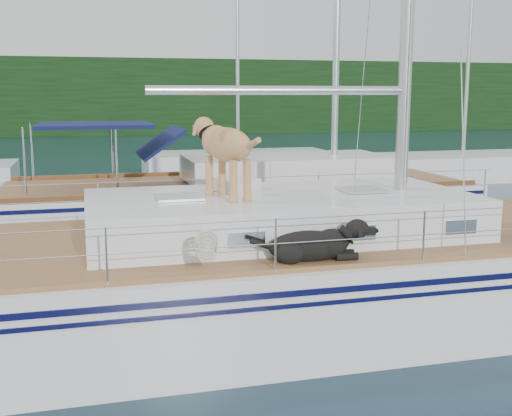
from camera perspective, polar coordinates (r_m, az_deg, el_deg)
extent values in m
plane|color=black|center=(9.03, -2.78, -10.41)|extent=(120.00, 120.00, 0.00)
cube|color=black|center=(53.30, -13.27, 9.62)|extent=(90.00, 3.00, 6.00)
cube|color=#595147|center=(54.56, -13.21, 7.10)|extent=(92.00, 1.00, 1.20)
cube|color=silver|center=(8.87, -2.81, -7.38)|extent=(12.00, 3.80, 1.40)
cube|color=#98613C|center=(8.68, -2.85, -2.78)|extent=(11.52, 3.50, 0.06)
cube|color=silver|center=(8.81, 2.22, -0.55)|extent=(5.20, 2.50, 0.55)
cylinder|color=silver|center=(8.66, 2.30, 10.41)|extent=(3.60, 0.12, 0.12)
cylinder|color=silver|center=(6.89, 0.17, -1.12)|extent=(10.56, 0.01, 0.01)
cylinder|color=silver|center=(10.26, -4.94, 2.54)|extent=(10.56, 0.01, 0.01)
cube|color=blue|center=(10.17, -7.48, -0.63)|extent=(0.64, 0.46, 0.05)
cube|color=silver|center=(9.19, -1.93, 2.13)|extent=(0.81, 0.79, 0.16)
torus|color=beige|center=(6.82, -4.44, -2.98)|extent=(0.32, 0.11, 0.32)
cube|color=silver|center=(15.13, -1.62, -0.26)|extent=(11.00, 3.50, 1.30)
cube|color=#98613C|center=(15.02, -1.63, 2.18)|extent=(10.56, 3.29, 0.06)
cube|color=silver|center=(15.30, 2.74, 3.64)|extent=(4.80, 2.30, 0.55)
cube|color=#101645|center=(14.50, -14.16, 7.16)|extent=(2.40, 2.30, 0.08)
cube|color=silver|center=(25.10, -1.61, 3.74)|extent=(7.20, 3.00, 1.10)
cylinder|color=silver|center=(25.11, -1.67, 16.55)|extent=(0.14, 0.14, 11.00)
cube|color=silver|center=(25.49, 17.86, 3.36)|extent=(6.40, 3.00, 1.10)
cylinder|color=silver|center=(25.50, 18.56, 15.95)|extent=(0.14, 0.14, 11.00)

